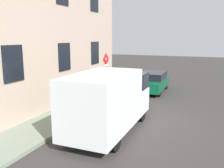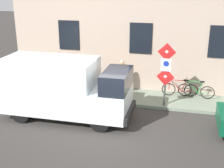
# 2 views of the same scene
# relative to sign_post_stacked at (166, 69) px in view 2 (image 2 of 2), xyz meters

# --- Properties ---
(ground_plane) EXTENTS (80.00, 80.00, 0.00)m
(ground_plane) POSITION_rel_sign_post_stacked_xyz_m (-2.72, 1.41, -1.85)
(ground_plane) COLOR #363230
(sidewalk_slab) EXTENTS (2.07, 15.57, 0.14)m
(sidewalk_slab) POSITION_rel_sign_post_stacked_xyz_m (0.83, 1.41, -1.78)
(sidewalk_slab) COLOR gray
(sidewalk_slab) RESTS_ON ground_plane
(building_facade) EXTENTS (0.75, 13.57, 8.69)m
(building_facade) POSITION_rel_sign_post_stacked_xyz_m (2.22, 1.41, 2.50)
(building_facade) COLOR #BFA693
(building_facade) RESTS_ON ground_plane
(sign_post_stacked) EXTENTS (0.16, 0.56, 2.72)m
(sign_post_stacked) POSITION_rel_sign_post_stacked_xyz_m (0.00, 0.00, 0.00)
(sign_post_stacked) COLOR #474C47
(sign_post_stacked) RESTS_ON sidewalk_slab
(delivery_van) EXTENTS (2.02, 5.34, 2.50)m
(delivery_van) POSITION_rel_sign_post_stacked_xyz_m (-1.90, 3.95, -0.51)
(delivery_van) COLOR white
(delivery_van) RESTS_ON ground_plane
(bicycle_green) EXTENTS (0.46, 1.71, 0.89)m
(bicycle_green) POSITION_rel_sign_post_stacked_xyz_m (1.32, -1.39, -1.34)
(bicycle_green) COLOR black
(bicycle_green) RESTS_ON sidewalk_slab
(bicycle_red) EXTENTS (0.46, 1.72, 0.89)m
(bicycle_red) POSITION_rel_sign_post_stacked_xyz_m (1.32, -0.63, -1.34)
(bicycle_red) COLOR black
(bicycle_red) RESTS_ON sidewalk_slab
(pedestrian) EXTENTS (0.47, 0.40, 1.72)m
(pedestrian) POSITION_rel_sign_post_stacked_xyz_m (1.03, 2.15, -0.78)
(pedestrian) COLOR #262B47
(pedestrian) RESTS_ON sidewalk_slab
(litter_bin) EXTENTS (0.44, 0.44, 0.90)m
(litter_bin) POSITION_rel_sign_post_stacked_xyz_m (0.15, 3.24, -1.26)
(litter_bin) COLOR #2D5133
(litter_bin) RESTS_ON sidewalk_slab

